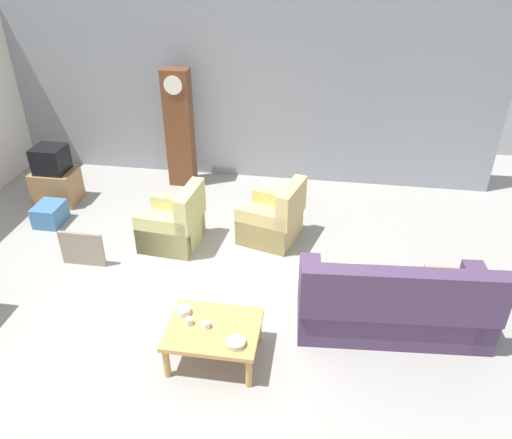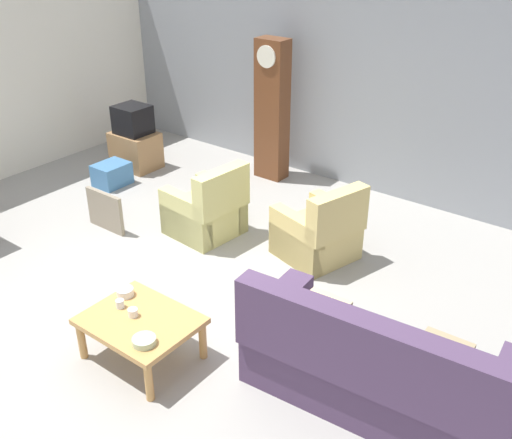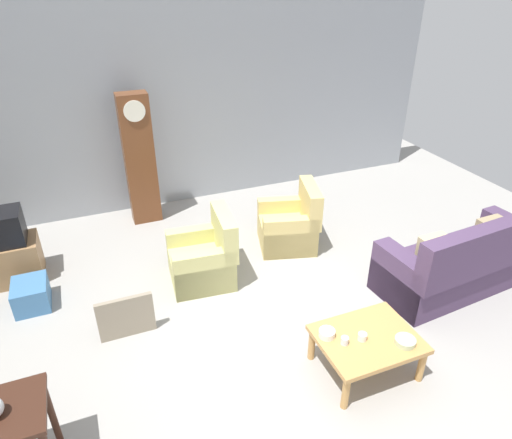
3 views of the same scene
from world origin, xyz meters
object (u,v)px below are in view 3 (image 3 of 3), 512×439
at_px(tv_stand_cabinet, 12,261).
at_px(bowl_white_stacked, 327,333).
at_px(couch_floral, 463,262).
at_px(coffee_table_wood, 367,342).
at_px(grandfather_clock, 140,160).
at_px(armchair_olive_near, 205,259).
at_px(cup_blue_rimmed, 345,341).
at_px(bowl_shallow_green, 405,341).
at_px(tv_crt, 2,228).
at_px(armchair_olive_far, 290,226).
at_px(storage_box_blue, 31,295).
at_px(cup_white_porcelain, 362,337).
at_px(framed_picture_leaning, 126,317).

distance_m(tv_stand_cabinet, bowl_white_stacked, 4.09).
height_order(couch_floral, coffee_table_wood, couch_floral).
xyz_separation_m(grandfather_clock, bowl_white_stacked, (1.10, -3.78, -0.55)).
height_order(armchair_olive_near, cup_blue_rimmed, armchair_olive_near).
relative_size(tv_stand_cabinet, bowl_shallow_green, 3.45).
height_order(tv_stand_cabinet, tv_crt, tv_crt).
height_order(armchair_olive_far, tv_stand_cabinet, armchair_olive_far).
xyz_separation_m(tv_stand_cabinet, bowl_white_stacked, (2.96, -2.82, 0.18)).
relative_size(armchair_olive_far, cup_blue_rimmed, 12.53).
xyz_separation_m(grandfather_clock, tv_stand_cabinet, (-1.86, -0.97, -0.74)).
bearing_deg(storage_box_blue, bowl_shallow_green, -36.59).
xyz_separation_m(armchair_olive_far, cup_blue_rimmed, (-0.59, -2.39, 0.15)).
xyz_separation_m(armchair_olive_near, bowl_white_stacked, (0.68, -1.89, 0.15)).
bearing_deg(cup_white_porcelain, framed_picture_leaning, 146.04).
distance_m(tv_crt, bowl_white_stacked, 4.09).
relative_size(coffee_table_wood, storage_box_blue, 2.03).
distance_m(armchair_olive_far, cup_blue_rimmed, 2.46).
bearing_deg(storage_box_blue, couch_floral, -17.67).
xyz_separation_m(armchair_olive_near, framed_picture_leaning, (-1.08, -0.67, -0.06)).
relative_size(grandfather_clock, framed_picture_leaning, 3.35).
distance_m(grandfather_clock, cup_blue_rimmed, 4.15).
bearing_deg(cup_blue_rimmed, armchair_olive_near, 111.15).
xyz_separation_m(armchair_olive_near, armchair_olive_far, (1.37, 0.35, 0.00)).
height_order(storage_box_blue, bowl_white_stacked, bowl_white_stacked).
bearing_deg(tv_stand_cabinet, bowl_white_stacked, -43.61).
height_order(tv_stand_cabinet, bowl_shallow_green, tv_stand_cabinet).
distance_m(grandfather_clock, bowl_shallow_green, 4.53).
xyz_separation_m(armchair_olive_far, tv_stand_cabinet, (-3.65, 0.58, -0.03)).
distance_m(framed_picture_leaning, storage_box_blue, 1.36).
height_order(coffee_table_wood, cup_white_porcelain, cup_white_porcelain).
xyz_separation_m(framed_picture_leaning, bowl_shallow_green, (2.40, -1.58, 0.20)).
xyz_separation_m(cup_white_porcelain, bowl_shallow_green, (0.35, -0.20, -0.01)).
bearing_deg(couch_floral, cup_white_porcelain, -159.71).
xyz_separation_m(cup_blue_rimmed, bowl_white_stacked, (-0.11, 0.15, -0.00)).
bearing_deg(couch_floral, tv_stand_cabinet, 156.52).
relative_size(couch_floral, bowl_white_stacked, 13.75).
height_order(armchair_olive_far, cup_blue_rimmed, armchair_olive_far).
xyz_separation_m(couch_floral, framed_picture_leaning, (-4.01, 0.66, -0.10)).
height_order(grandfather_clock, tv_stand_cabinet, grandfather_clock).
bearing_deg(cup_blue_rimmed, bowl_shallow_green, -21.76).
bearing_deg(coffee_table_wood, bowl_shallow_green, -36.56).
relative_size(armchair_olive_far, storage_box_blue, 2.04).
relative_size(coffee_table_wood, bowl_white_stacked, 6.11).
height_order(armchair_olive_far, tv_crt, tv_crt).
xyz_separation_m(armchair_olive_near, storage_box_blue, (-2.06, 0.26, -0.15)).
bearing_deg(couch_floral, storage_box_blue, 162.33).
distance_m(coffee_table_wood, tv_crt, 4.48).
bearing_deg(armchair_olive_far, tv_crt, 170.95).
bearing_deg(storage_box_blue, grandfather_clock, 44.91).
distance_m(tv_crt, cup_blue_rimmed, 4.27).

